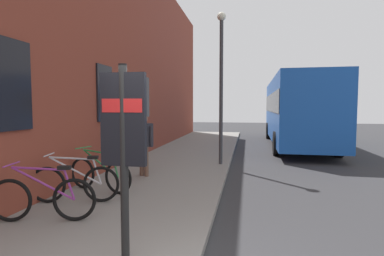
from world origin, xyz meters
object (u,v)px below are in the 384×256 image
Objects in this scene: bicycle_far_end at (100,174)px; pedestrian_near_bus at (144,139)px; bicycle_leaning_wall at (75,183)px; bicycle_by_door at (43,198)px; street_lamp at (221,75)px; city_bus at (296,108)px; transit_info_sign at (124,132)px.

pedestrian_near_bus reaches higher than bicycle_far_end.
bicycle_leaning_wall is 1.01× the size of bicycle_far_end.
bicycle_leaning_wall and bicycle_far_end have the same top height.
bicycle_by_door is 6.65m from street_lamp.
city_bus is at bearing -27.94° from street_lamp.
city_bus is at bearing -31.94° from pedestrian_near_bus.
city_bus reaches higher than pedestrian_near_bus.
bicycle_by_door is at bearing 177.88° from bicycle_far_end.
street_lamp is (5.63, -2.45, 2.55)m from bicycle_by_door.
transit_info_sign is 4.75m from pedestrian_near_bus.
bicycle_far_end is at bearing 147.74° from street_lamp.
bicycle_by_door is 1.01× the size of bicycle_far_end.
transit_info_sign is at bearing -163.47° from pedestrian_near_bus.
bicycle_leaning_wall is 2.62m from pedestrian_near_bus.
bicycle_by_door is 1.86m from bicycle_far_end.
bicycle_far_end is 3.61m from transit_info_sign.
bicycle_leaning_wall is at bearing 2.11° from bicycle_by_door.
transit_info_sign is 0.49× the size of street_lamp.
transit_info_sign reaches higher than bicycle_by_door.
bicycle_by_door is 1.00× the size of bicycle_leaning_wall.
city_bus reaches higher than bicycle_far_end.
bicycle_leaning_wall is (1.01, 0.04, 0.00)m from bicycle_by_door.
city_bus is 7.14m from street_lamp.
street_lamp is (4.62, -2.49, 2.55)m from bicycle_leaning_wall.
city_bus reaches higher than bicycle_by_door.
street_lamp reaches higher than transit_info_sign.
street_lamp is (3.78, -2.38, 2.55)m from bicycle_far_end.
bicycle_leaning_wall is at bearing 151.67° from street_lamp.
street_lamp reaches higher than bicycle_leaning_wall.
city_bus is at bearing -29.61° from bicycle_far_end.
bicycle_by_door is at bearing 156.47° from street_lamp.
street_lamp reaches higher than city_bus.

